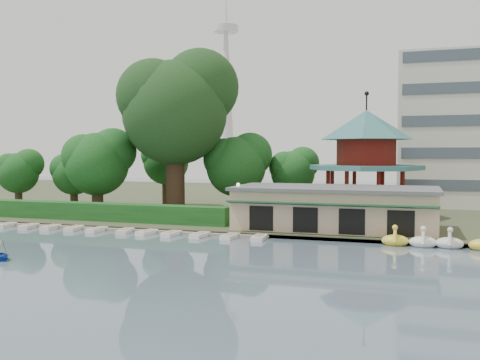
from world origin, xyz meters
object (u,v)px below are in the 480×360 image
at_px(boathouse, 335,207).
at_px(dock, 101,228).
at_px(big_tree, 177,104).
at_px(pavilion, 366,152).

bearing_deg(boathouse, dock, -167.76).
relative_size(boathouse, big_tree, 0.98).
distance_m(dock, big_tree, 17.19).
distance_m(boathouse, big_tree, 22.49).
xyz_separation_m(boathouse, pavilion, (2.00, 10.03, 5.11)).
xyz_separation_m(pavilion, big_tree, (-20.84, -3.81, 5.47)).
bearing_deg(pavilion, dock, -148.34).
height_order(dock, boathouse, boathouse).
height_order(dock, big_tree, big_tree).
distance_m(dock, pavilion, 29.14).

